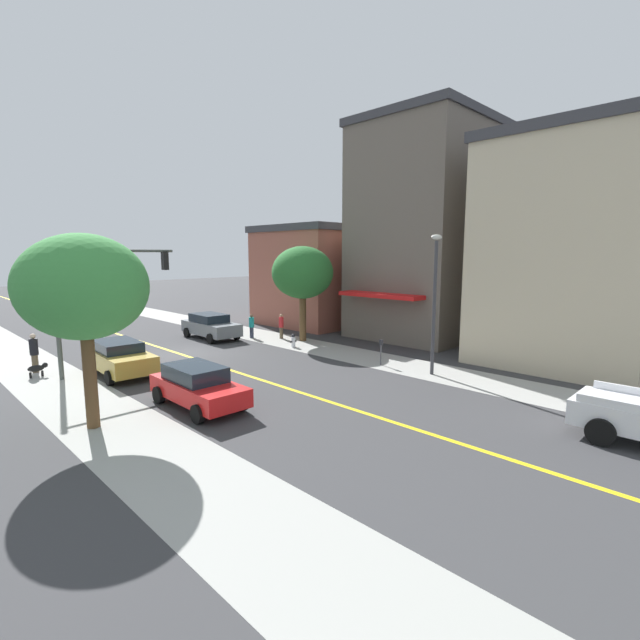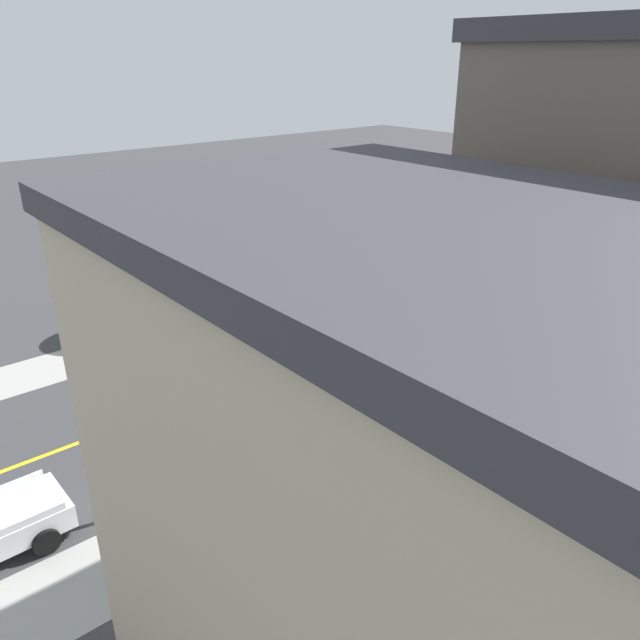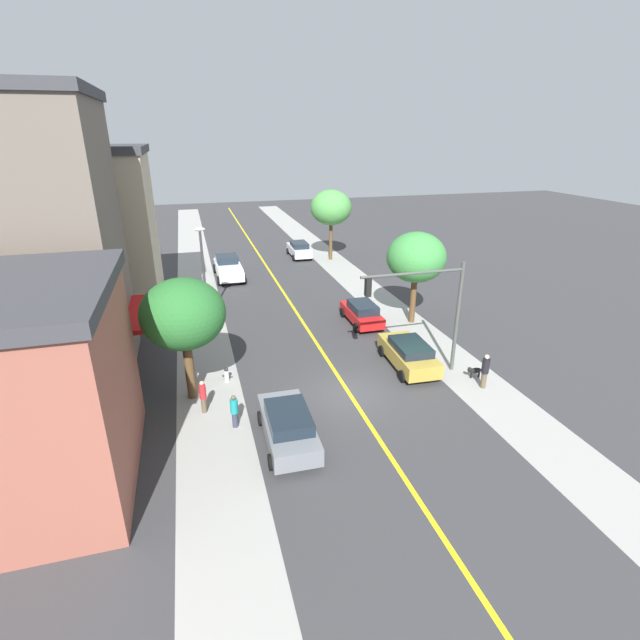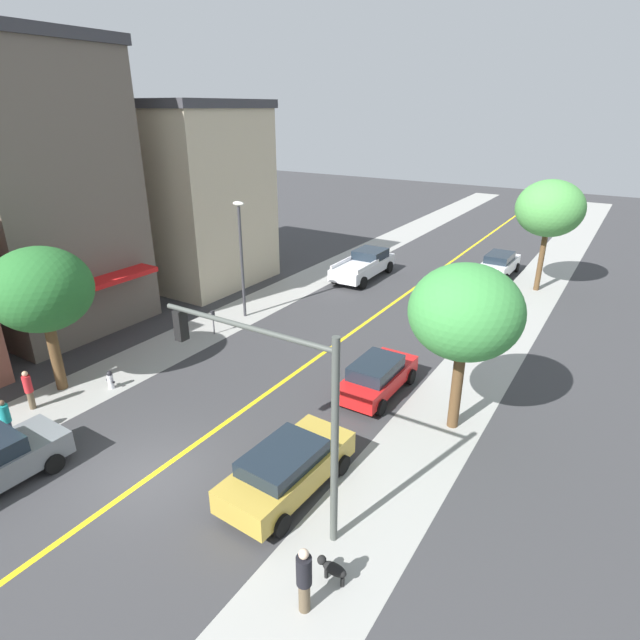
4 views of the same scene
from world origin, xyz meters
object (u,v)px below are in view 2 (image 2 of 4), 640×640
red_sedan_right_curb (222,330)px  small_dog (317,282)px  gold_sedan_right_curb (321,296)px  pedestrian_teal_shirt (504,338)px  fire_hydrant (446,373)px  grey_sedan_left_curb (490,316)px  parking_meter (341,417)px  street_tree_left_far (192,240)px  street_lamp (284,369)px  pedestrian_red_shirt (508,356)px  traffic_light_mast (329,234)px  street_tree_left_near (506,295)px  pedestrian_black_shirt (331,270)px

red_sedan_right_curb → small_dog: size_ratio=5.30×
gold_sedan_right_curb → pedestrian_teal_shirt: bearing=110.3°
fire_hydrant → grey_sedan_left_curb: bearing=-71.3°
parking_meter → gold_sedan_right_curb: gold_sedan_right_curb is taller
street_tree_left_far → small_dog: (-0.31, -8.05, -4.06)m
parking_meter → street_lamp: bearing=95.3°
street_tree_left_far → gold_sedan_right_curb: 7.67m
street_lamp → pedestrian_teal_shirt: size_ratio=4.03×
gold_sedan_right_curb → small_dog: bearing=-123.7°
red_sedan_right_curb → grey_sedan_left_curb: bearing=147.1°
street_lamp → pedestrian_red_shirt: size_ratio=3.89×
grey_sedan_left_curb → traffic_light_mast: bearing=-63.0°
grey_sedan_left_curb → pedestrian_red_shirt: size_ratio=2.83×
red_sedan_right_curb → traffic_light_mast: bearing=-174.7°
pedestrian_teal_shirt → traffic_light_mast: bearing=38.9°
street_lamp → small_dog: size_ratio=7.80×
street_tree_left_far → grey_sedan_left_curb: 15.76m
red_sedan_right_curb → gold_sedan_right_curb: 6.59m
grey_sedan_left_curb → gold_sedan_right_curb: (7.75, 4.85, -0.03)m
gold_sedan_right_curb → street_tree_left_far: bearing=-24.9°
street_lamp → red_sedan_right_curb: street_lamp is taller
red_sedan_right_curb → pedestrian_red_shirt: 13.49m
street_tree_left_near → parking_meter: bearing=78.2°
street_lamp → pedestrian_black_shirt: (12.87, -13.23, -2.95)m
parking_meter → red_sedan_right_curb: bearing=-4.8°
street_tree_left_near → small_dog: street_tree_left_near is taller
street_lamp → pedestrian_black_shirt: bearing=-45.8°
street_tree_left_far → pedestrian_black_shirt: street_tree_left_far is taller
grey_sedan_left_curb → red_sedan_right_curb: bearing=-32.0°
street_lamp → pedestrian_black_shirt: 18.69m
gold_sedan_right_curb → pedestrian_teal_shirt: 10.23m
parking_meter → small_dog: size_ratio=1.57×
street_tree_left_near → traffic_light_mast: 11.92m
grey_sedan_left_curb → pedestrian_black_shirt: bearing=-79.2°
pedestrian_teal_shirt → parking_meter: bearing=117.7°
traffic_light_mast → gold_sedan_right_curb: size_ratio=1.27×
pedestrian_teal_shirt → small_dog: (12.56, 1.04, -0.42)m
red_sedan_right_curb → street_tree_left_near: bearing=120.8°
traffic_light_mast → grey_sedan_left_curb: 9.61m
gold_sedan_right_curb → street_tree_left_near: bearing=92.8°
street_tree_left_near → small_dog: (14.31, -2.04, -3.90)m
pedestrian_teal_shirt → street_lamp: bearing=118.5°
traffic_light_mast → pedestrian_teal_shirt: bearing=12.3°
fire_hydrant → street_tree_left_near: bearing=-148.7°
parking_meter → street_tree_left_far: bearing=-6.2°
fire_hydrant → red_sedan_right_curb: (9.48, 5.54, 0.39)m
street_tree_left_near → red_sedan_right_curb: (11.24, 6.61, -3.52)m
street_lamp → grey_sedan_left_curb: bearing=-80.7°
parking_meter → grey_sedan_left_curb: bearing=-79.8°
street_tree_left_far → street_lamp: street_lamp is taller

